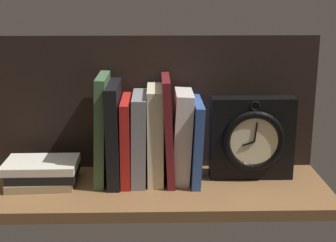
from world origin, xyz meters
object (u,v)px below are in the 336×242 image
(book_black_skeptic, at_px, (115,133))
(book_maroon_dawkins, at_px, (168,129))
(framed_clock, at_px, (252,139))
(book_stack_side, at_px, (42,172))
(book_cream_twain, at_px, (155,134))
(book_blue_modern, at_px, (196,141))
(book_red_requiem, at_px, (127,140))
(book_white_catcher, at_px, (182,136))
(book_green_romantic, at_px, (102,129))
(book_gray_chess, at_px, (139,138))

(book_black_skeptic, height_order, book_maroon_dawkins, book_maroon_dawkins)
(framed_clock, height_order, book_stack_side, framed_clock)
(book_cream_twain, relative_size, book_stack_side, 1.33)
(book_cream_twain, relative_size, book_blue_modern, 1.17)
(book_red_requiem, bearing_deg, book_white_catcher, 0.00)
(book_maroon_dawkins, distance_m, book_stack_side, 0.31)
(book_white_catcher, bearing_deg, book_red_requiem, 180.00)
(book_stack_side, bearing_deg, book_black_skeptic, 8.96)
(book_maroon_dawkins, relative_size, framed_clock, 1.25)
(book_blue_modern, xyz_separation_m, book_stack_side, (-0.36, -0.03, -0.07))
(framed_clock, bearing_deg, book_maroon_dawkins, -179.89)
(book_green_romantic, distance_m, book_maroon_dawkins, 0.15)
(book_maroon_dawkins, bearing_deg, book_blue_modern, 0.00)
(book_red_requiem, relative_size, book_white_catcher, 0.93)
(book_red_requiem, height_order, book_white_catcher, book_white_catcher)
(book_maroon_dawkins, height_order, book_blue_modern, book_maroon_dawkins)
(book_blue_modern, bearing_deg, framed_clock, 0.17)
(book_white_catcher, height_order, book_stack_side, book_white_catcher)
(book_gray_chess, relative_size, book_maroon_dawkins, 0.84)
(book_green_romantic, distance_m, book_black_skeptic, 0.03)
(book_blue_modern, bearing_deg, book_stack_side, -175.78)
(book_white_catcher, bearing_deg, book_stack_side, -175.36)
(book_gray_chess, distance_m, book_blue_modern, 0.13)
(book_gray_chess, height_order, book_stack_side, book_gray_chess)
(book_white_catcher, xyz_separation_m, framed_clock, (0.17, 0.00, -0.01))
(book_red_requiem, bearing_deg, book_cream_twain, 0.00)
(book_cream_twain, distance_m, book_blue_modern, 0.10)
(book_cream_twain, xyz_separation_m, book_blue_modern, (0.10, 0.00, -0.02))
(book_cream_twain, bearing_deg, book_white_catcher, 0.00)
(book_green_romantic, bearing_deg, book_red_requiem, 0.00)
(book_red_requiem, height_order, book_stack_side, book_red_requiem)
(book_black_skeptic, relative_size, book_white_catcher, 1.10)
(framed_clock, bearing_deg, book_blue_modern, -179.83)
(book_cream_twain, distance_m, framed_clock, 0.23)
(book_maroon_dawkins, bearing_deg, book_green_romantic, 180.00)
(book_gray_chess, xyz_separation_m, framed_clock, (0.27, 0.00, -0.00))
(book_maroon_dawkins, distance_m, framed_clock, 0.20)
(book_black_skeptic, xyz_separation_m, book_maroon_dawkins, (0.13, 0.00, 0.01))
(book_green_romantic, distance_m, book_stack_side, 0.17)
(book_green_romantic, distance_m, book_gray_chess, 0.09)
(book_red_requiem, distance_m, book_white_catcher, 0.13)
(book_green_romantic, xyz_separation_m, book_gray_chess, (0.09, 0.00, -0.02))
(book_cream_twain, height_order, book_maroon_dawkins, book_maroon_dawkins)
(book_blue_modern, bearing_deg, book_maroon_dawkins, 180.00)
(book_cream_twain, height_order, framed_clock, book_cream_twain)
(book_green_romantic, xyz_separation_m, book_maroon_dawkins, (0.15, 0.00, -0.00))
(book_green_romantic, xyz_separation_m, book_black_skeptic, (0.03, 0.00, -0.01))
(book_gray_chess, xyz_separation_m, book_maroon_dawkins, (0.07, 0.00, 0.02))
(book_blue_modern, distance_m, book_stack_side, 0.37)
(book_black_skeptic, xyz_separation_m, book_red_requiem, (0.03, 0.00, -0.02))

